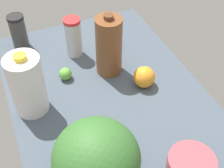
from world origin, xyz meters
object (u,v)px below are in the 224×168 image
(lime_near_front, at_px, (113,42))
(chocolate_milk_jug, at_px, (109,46))
(milk_jug, at_px, (27,85))
(lemon_by_jug, at_px, (110,26))
(mixing_bowl, at_px, (191,166))
(orange_beside_bowl, at_px, (144,77))
(tumbler_cup, at_px, (73,37))
(watermelon, at_px, (96,159))
(lime_loose, at_px, (65,74))
(shaker_bottle, at_px, (18,32))

(lime_near_front, bearing_deg, chocolate_milk_jug, -28.83)
(milk_jug, xyz_separation_m, chocolate_milk_jug, (-0.09, 0.35, 0.01))
(milk_jug, distance_m, lime_near_front, 0.50)
(milk_jug, bearing_deg, lemon_by_jug, 127.40)
(milk_jug, height_order, chocolate_milk_jug, chocolate_milk_jug)
(mixing_bowl, distance_m, orange_beside_bowl, 0.42)
(tumbler_cup, xyz_separation_m, mixing_bowl, (0.72, 0.15, -0.06))
(watermelon, xyz_separation_m, lemon_by_jug, (-0.74, 0.35, -0.09))
(lemon_by_jug, bearing_deg, mixing_bowl, -4.40)
(lime_loose, bearing_deg, milk_jug, -56.36)
(chocolate_milk_jug, relative_size, mixing_bowl, 1.82)
(lime_near_front, bearing_deg, lime_loose, -65.69)
(tumbler_cup, distance_m, lime_near_front, 0.19)
(lime_near_front, bearing_deg, tumbler_cup, -97.77)
(milk_jug, bearing_deg, orange_beside_bowl, 83.47)
(watermelon, height_order, mixing_bowl, watermelon)
(milk_jug, xyz_separation_m, lemon_by_jug, (-0.36, 0.47, -0.09))
(shaker_bottle, bearing_deg, mixing_bowl, 22.87)
(milk_jug, bearing_deg, lime_loose, 123.64)
(shaker_bottle, height_order, lime_near_front, shaker_bottle)
(watermelon, relative_size, chocolate_milk_jug, 0.94)
(orange_beside_bowl, bearing_deg, chocolate_milk_jug, -145.20)
(mixing_bowl, relative_size, lime_near_front, 2.42)
(tumbler_cup, distance_m, shaker_bottle, 0.27)
(watermelon, distance_m, lime_loose, 0.50)
(chocolate_milk_jug, relative_size, lemon_by_jug, 4.47)
(orange_beside_bowl, bearing_deg, lime_near_front, -176.00)
(chocolate_milk_jug, xyz_separation_m, shaker_bottle, (-0.32, -0.32, -0.05))
(orange_beside_bowl, bearing_deg, mixing_bowl, -6.29)
(chocolate_milk_jug, distance_m, shaker_bottle, 0.45)
(lemon_by_jug, bearing_deg, chocolate_milk_jug, -23.13)
(tumbler_cup, height_order, lime_loose, tumbler_cup)
(milk_jug, distance_m, chocolate_milk_jug, 0.36)
(mixing_bowl, relative_size, shaker_bottle, 0.93)
(milk_jug, height_order, lemon_by_jug, milk_jug)
(mixing_bowl, bearing_deg, shaker_bottle, -157.13)
(tumbler_cup, xyz_separation_m, watermelon, (0.63, -0.13, 0.02))
(shaker_bottle, height_order, lime_loose, shaker_bottle)
(tumbler_cup, height_order, watermelon, watermelon)
(lime_loose, bearing_deg, chocolate_milk_jug, 83.75)
(lemon_by_jug, height_order, orange_beside_bowl, orange_beside_bowl)
(milk_jug, distance_m, lime_loose, 0.22)
(watermelon, relative_size, mixing_bowl, 1.72)
(milk_jug, height_order, orange_beside_bowl, milk_jug)
(orange_beside_bowl, bearing_deg, lemon_by_jug, 177.52)
(shaker_bottle, distance_m, orange_beside_bowl, 0.62)
(lime_loose, bearing_deg, tumbler_cup, 149.10)
(mixing_bowl, xyz_separation_m, shaker_bottle, (-0.88, -0.37, 0.05))
(lemon_by_jug, bearing_deg, tumbler_cup, -64.47)
(watermelon, distance_m, milk_jug, 0.40)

